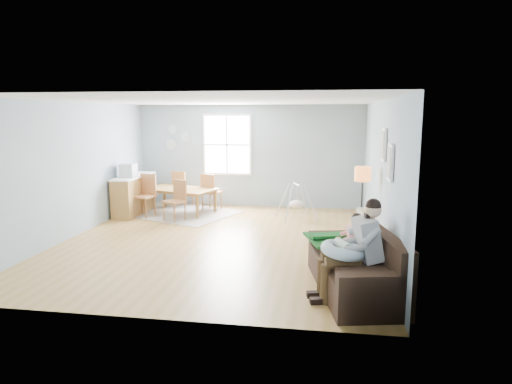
% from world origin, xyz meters
% --- Properties ---
extents(room, '(8.40, 9.40, 3.90)m').
position_xyz_m(room, '(0.00, 0.00, 2.42)').
color(room, olive).
extents(window, '(1.32, 0.08, 1.62)m').
position_xyz_m(window, '(-0.60, 3.46, 1.65)').
color(window, white).
rests_on(window, room).
extents(pictures, '(0.05, 1.34, 0.74)m').
position_xyz_m(pictures, '(2.97, -1.05, 1.85)').
color(pictures, white).
rests_on(pictures, room).
extents(wall_plates, '(0.67, 0.02, 0.66)m').
position_xyz_m(wall_plates, '(-2.00, 3.47, 1.83)').
color(wall_plates, '#9CB2BB').
rests_on(wall_plates, room).
extents(sofa, '(1.34, 2.30, 0.87)m').
position_xyz_m(sofa, '(2.51, -2.19, 0.31)').
color(sofa, black).
rests_on(sofa, room).
extents(green_throw, '(1.19, 1.10, 0.04)m').
position_xyz_m(green_throw, '(2.28, -1.50, 0.55)').
color(green_throw, '#124F1D').
rests_on(green_throw, sofa).
extents(beige_pillow, '(0.21, 0.51, 0.49)m').
position_xyz_m(beige_pillow, '(2.62, -1.59, 0.78)').
color(beige_pillow, beige).
rests_on(beige_pillow, sofa).
extents(father, '(1.01, 0.59, 1.37)m').
position_xyz_m(father, '(2.44, -2.52, 0.74)').
color(father, gray).
rests_on(father, sofa).
extents(nursing_pillow, '(0.66, 0.64, 0.24)m').
position_xyz_m(nursing_pillow, '(2.28, -2.55, 0.68)').
color(nursing_pillow, silver).
rests_on(nursing_pillow, father).
extents(infant, '(0.25, 0.37, 0.14)m').
position_xyz_m(infant, '(2.27, -2.52, 0.75)').
color(infant, silver).
rests_on(infant, nursing_pillow).
extents(toddler, '(0.55, 0.31, 0.83)m').
position_xyz_m(toddler, '(2.39, -2.00, 0.73)').
color(toddler, white).
rests_on(toddler, sofa).
extents(floor_lamp, '(0.30, 0.30, 1.50)m').
position_xyz_m(floor_lamp, '(2.70, 0.10, 1.24)').
color(floor_lamp, black).
rests_on(floor_lamp, room).
extents(storage_cube, '(0.44, 0.39, 0.49)m').
position_xyz_m(storage_cube, '(2.69, -2.95, 0.25)').
color(storage_cube, white).
rests_on(storage_cube, room).
extents(rug, '(3.20, 2.84, 0.01)m').
position_xyz_m(rug, '(-1.60, 2.35, 0.01)').
color(rug, gray).
rests_on(rug, room).
extents(dining_table, '(1.99, 1.48, 0.62)m').
position_xyz_m(dining_table, '(-1.60, 2.35, 0.31)').
color(dining_table, olive).
rests_on(dining_table, rug).
extents(chair_sw, '(0.56, 0.56, 1.02)m').
position_xyz_m(chair_sw, '(-2.29, 1.93, 0.59)').
color(chair_sw, brown).
rests_on(chair_sw, rug).
extents(chair_se, '(0.58, 0.58, 0.95)m').
position_xyz_m(chair_se, '(-1.39, 1.56, 0.54)').
color(chair_se, brown).
rests_on(chair_se, rug).
extents(chair_nw, '(0.54, 0.54, 0.96)m').
position_xyz_m(chair_nw, '(-1.80, 3.13, 0.55)').
color(chair_nw, brown).
rests_on(chair_nw, rug).
extents(chair_ne, '(0.54, 0.54, 0.95)m').
position_xyz_m(chair_ne, '(-0.91, 2.78, 0.54)').
color(chair_ne, brown).
rests_on(chair_ne, rug).
extents(counter, '(0.50, 1.71, 0.95)m').
position_xyz_m(counter, '(-2.70, 2.16, 0.48)').
color(counter, olive).
rests_on(counter, room).
extents(monitor, '(0.35, 0.33, 0.32)m').
position_xyz_m(monitor, '(-2.69, 1.84, 1.12)').
color(monitor, '#AFAFB4').
rests_on(monitor, counter).
extents(baby_swing, '(1.07, 1.08, 0.84)m').
position_xyz_m(baby_swing, '(1.36, 2.10, 0.38)').
color(baby_swing, '#AFAFB4').
rests_on(baby_swing, room).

